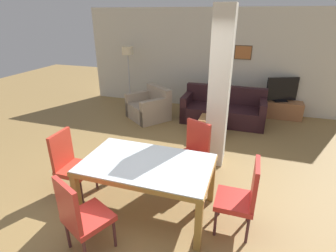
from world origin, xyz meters
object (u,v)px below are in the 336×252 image
Objects in this scene: dining_chair_head_right at (242,195)px; sofa at (223,111)px; tv_screen at (282,90)px; armchair at (149,108)px; bottle at (211,112)px; dining_table at (147,172)px; dining_chair_far_right at (193,150)px; floor_lamp at (128,56)px; dining_chair_head_left at (70,162)px; coffee_table at (212,127)px; dining_chair_near_left at (81,215)px; tv_stand at (278,109)px.

dining_chair_head_right is 0.50× the size of sofa.
armchair is at bearing -3.87° from tv_screen.
armchair is (-1.85, -0.34, -0.01)m from sofa.
dining_table is at bearing -98.49° from bottle.
tv_screen reaches higher than dining_chair_far_right.
dining_chair_head_right is 0.59× the size of floor_lamp.
dining_chair_head_left is 2.46m from dining_chair_head_right.
dining_chair_far_right is 2.70m from sofa.
coffee_table is (1.68, 2.64, -0.31)m from dining_chair_head_left.
armchair is 1.65× the size of tv_screen.
bottle is 2.25m from tv_screen.
dining_chair_far_right reaches higher than coffee_table.
armchair reaches higher than coffee_table.
dining_chair_far_right is at bearing 118.96° from dining_chair_head_left.
dining_chair_head_left is 1.30× the size of tv_screen.
coffee_table is 0.34m from bottle.
floor_lamp is at bearing -10.77° from sofa.
armchair is at bearing 37.62° from dining_chair_head_right.
coffee_table is at bearing 80.17° from dining_table.
dining_chair_near_left and dining_chair_head_left have the same top height.
dining_chair_far_right is at bearing 90.28° from dining_chair_near_left.
armchair is at bearing 126.96° from dining_chair_near_left.
sofa reaches higher than dining_table.
armchair is at bearing -29.45° from dining_chair_far_right.
sofa is at bearing 82.93° from coffee_table.
dining_chair_near_left is at bearing -114.11° from tv_stand.
dining_chair_far_right is 1.79× the size of coffee_table.
dining_table is 1.00m from dining_chair_far_right.
floor_lamp reaches higher than dining_table.
dining_chair_far_right reaches higher than armchair.
dining_table reaches higher than tv_stand.
dining_chair_near_left is at bearing 77.48° from sofa.
floor_lamp is (-4.18, -0.24, 0.68)m from tv_screen.
sofa reaches higher than tv_stand.
dining_chair_near_left is 0.79× the size of armchair.
dining_chair_near_left and dining_chair_head_right have the same top height.
sofa is 0.96m from coffee_table.
dining_table is 1.49× the size of tv_stand.
dining_chair_head_left is at bearing -125.84° from tv_stand.
armchair reaches higher than tv_stand.
dining_chair_far_right is 1.00× the size of dining_chair_head_right.
coffee_table is at bearing -161.29° from armchair.
sofa is 1.88m from armchair.
dining_chair_near_left is 1.30× the size of tv_screen.
dining_chair_far_right is (0.84, 1.80, 0.00)m from dining_chair_near_left.
bottle is (0.83, 3.62, 0.01)m from dining_chair_near_left.
armchair is 3.43m from tv_screen.
dining_chair_far_right is 1.22m from dining_chair_head_right.
floor_lamp is at bearing 118.51° from dining_table.
tv_screen is 4.24m from floor_lamp.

